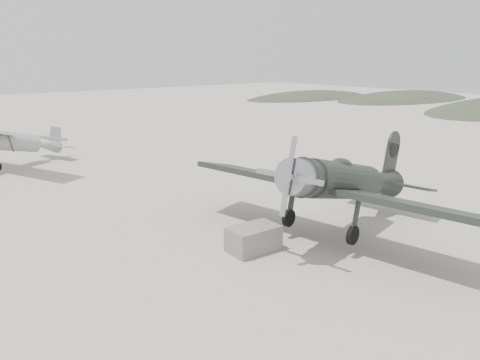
# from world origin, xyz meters

# --- Properties ---
(ground) EXTENTS (160.00, 160.00, 0.00)m
(ground) POSITION_xyz_m (0.00, 0.00, 0.00)
(ground) COLOR #B0AD9C
(ground) RESTS_ON ground
(hill_east_north) EXTENTS (36.00, 18.00, 6.00)m
(hill_east_north) POSITION_xyz_m (60.00, 28.00, 0.00)
(hill_east_north) COLOR #323A2A
(hill_east_north) RESTS_ON ground
(hill_northeast) EXTENTS (32.00, 16.00, 5.20)m
(hill_northeast) POSITION_xyz_m (50.00, 40.00, 0.00)
(hill_northeast) COLOR #323A2A
(hill_northeast) RESTS_ON ground
(lowwing_monoplane) EXTENTS (8.93, 12.43, 3.99)m
(lowwing_monoplane) POSITION_xyz_m (3.31, -4.63, 2.11)
(lowwing_monoplane) COLOR black
(lowwing_monoplane) RESTS_ON ground
(highwing_monoplane) EXTENTS (7.82, 10.74, 3.09)m
(highwing_monoplane) POSITION_xyz_m (-4.30, 16.01, 1.93)
(highwing_monoplane) COLOR gray
(highwing_monoplane) RESTS_ON ground
(equipment_block) EXTENTS (1.89, 1.24, 0.92)m
(equipment_block) POSITION_xyz_m (-0.73, -3.73, 0.46)
(equipment_block) COLOR #5E5D58
(equipment_block) RESTS_ON ground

